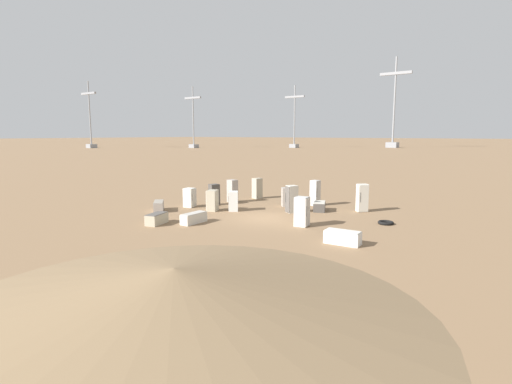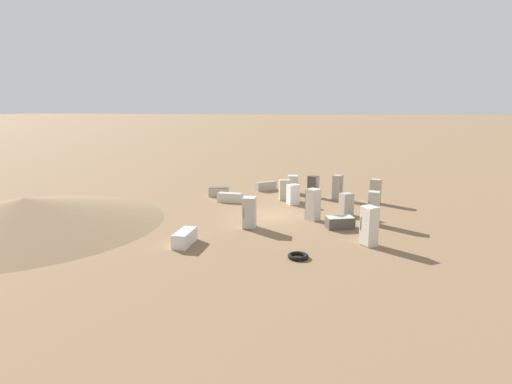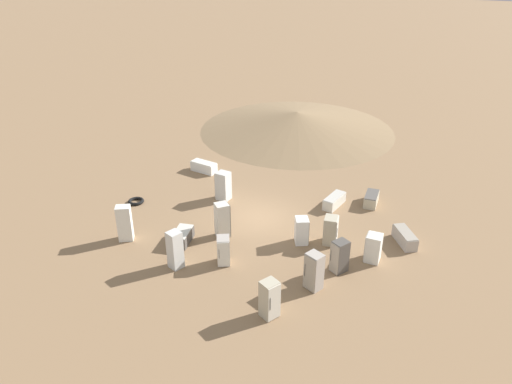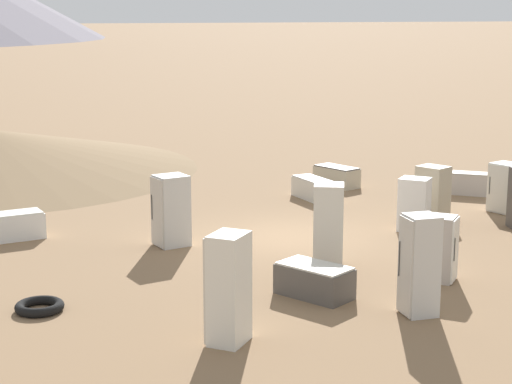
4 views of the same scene
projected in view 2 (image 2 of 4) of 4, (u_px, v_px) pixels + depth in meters
ground_plane at (272, 215)px, 25.08m from camera, size 1000.00×1000.00×0.00m
dirt_mound at (25, 211)px, 22.96m from camera, size 15.65×15.65×1.53m
discarded_fridge_0 at (249, 213)px, 22.20m from camera, size 0.86×0.76×1.75m
discarded_fridge_1 at (293, 194)px, 27.80m from camera, size 0.98×0.98×1.41m
discarded_fridge_2 at (376, 191)px, 28.05m from camera, size 0.81×0.82×1.72m
discarded_fridge_3 at (185, 238)px, 19.55m from camera, size 1.81×0.83×0.69m
discarded_fridge_4 at (346, 204)px, 24.85m from camera, size 0.94×0.95×1.41m
discarded_fridge_5 at (293, 185)px, 31.39m from camera, size 0.88×0.89×1.42m
discarded_fridge_6 at (369, 226)px, 19.31m from camera, size 0.93×0.92×1.95m
discarded_fridge_7 at (266, 186)px, 32.75m from camera, size 1.71×1.68×0.69m
discarded_fridge_8 at (340, 222)px, 22.25m from camera, size 1.34×1.70×0.65m
discarded_fridge_9 at (230, 197)px, 28.58m from camera, size 0.70×1.79×0.65m
discarded_fridge_10 at (285, 190)px, 29.15m from camera, size 0.90×0.96×1.49m
discarded_fridge_11 at (219, 192)px, 30.53m from camera, size 1.11×1.66×0.66m
discarded_fridge_12 at (338, 187)px, 29.25m from camera, size 0.82×0.76×1.80m
discarded_fridge_13 at (313, 187)px, 30.05m from camera, size 0.78×0.88×1.62m
discarded_fridge_14 at (373, 208)px, 22.84m from camera, size 0.70×0.67×1.93m
discarded_fridge_15 at (313, 204)px, 23.78m from camera, size 0.91×0.93×1.90m
scrap_tire at (298, 256)px, 17.78m from camera, size 0.94×0.94×0.18m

